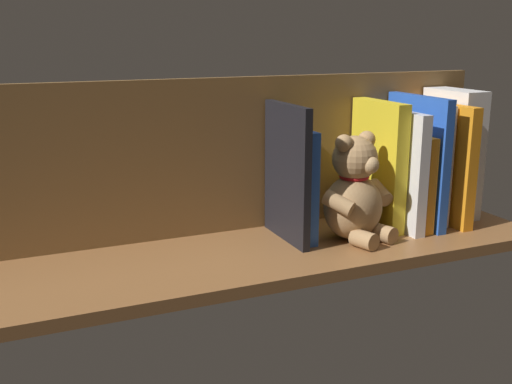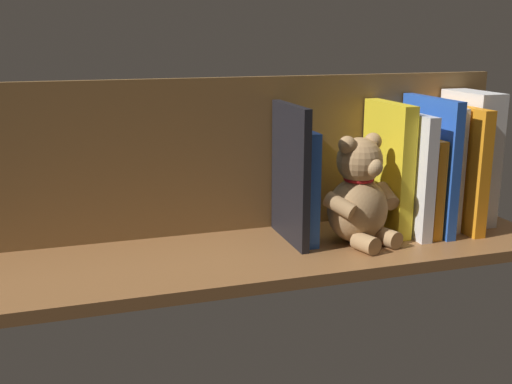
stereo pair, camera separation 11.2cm
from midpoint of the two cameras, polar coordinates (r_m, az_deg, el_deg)
The scene contains 12 objects.
ground_plane at distance 116.09cm, azimuth 2.79°, elevation -5.85°, with size 114.38×30.47×2.20cm, color brown.
shelf_back_panel at distance 123.41cm, azimuth 0.79°, elevation 3.38°, with size 114.38×1.50×30.86cm, color brown.
dictionary_thick_white at distance 139.65cm, azimuth 21.22°, elevation 3.00°, with size 6.01×14.26×27.48cm, color silver.
book_0 at distance 135.05cm, azimuth 20.21°, elevation 2.19°, with size 2.48×19.39×25.04cm, color orange.
book_1 at distance 134.58cm, azimuth 18.62°, elevation 2.29°, with size 2.96×15.61×25.05cm, color silver.
book_2 at distance 131.26cm, azimuth 18.01°, elevation 2.45°, with size 2.02×19.08×26.85cm, color blue.
book_3 at distance 130.87cm, azimuth 16.88°, elevation 0.83°, with size 2.00×18.39×19.43cm, color orange.
book_4 at distance 128.62cm, azimuth 16.02°, elevation 1.74°, with size 2.34×18.96×24.15cm, color silver.
book_5 at distance 127.85cm, azimuth 14.51°, elevation 2.19°, with size 2.97×16.18×25.99cm, color yellow.
teddy_bear at distance 119.55cm, azimuth 12.18°, elevation -0.38°, with size 16.23×15.73×20.94cm.
book_6 at distance 120.11cm, azimuth 6.76°, elevation 0.71°, with size 2.25×15.20×21.62cm, color blue.
book_7 at distance 117.74cm, azimuth 5.91°, elevation 1.65°, with size 1.48×17.12×26.40cm, color black.
Camera 2 is at (32.82, 103.91, 39.31)cm, focal length 43.39 mm.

